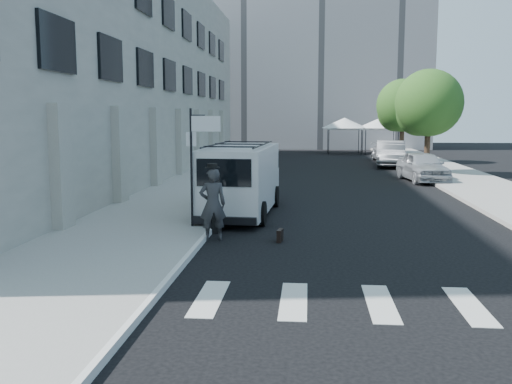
% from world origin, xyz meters
% --- Properties ---
extents(ground, '(120.00, 120.00, 0.00)m').
position_xyz_m(ground, '(0.00, 0.00, 0.00)').
color(ground, black).
rests_on(ground, ground).
extents(sidewalk_left, '(4.50, 48.00, 0.15)m').
position_xyz_m(sidewalk_left, '(-4.25, 16.00, 0.07)').
color(sidewalk_left, gray).
rests_on(sidewalk_left, ground).
extents(sidewalk_right, '(4.00, 56.00, 0.15)m').
position_xyz_m(sidewalk_right, '(9.00, 20.00, 0.07)').
color(sidewalk_right, gray).
rests_on(sidewalk_right, ground).
extents(building_left, '(10.00, 44.00, 12.00)m').
position_xyz_m(building_left, '(-11.50, 18.00, 6.00)').
color(building_left, gray).
rests_on(building_left, ground).
extents(building_far, '(22.00, 12.00, 25.00)m').
position_xyz_m(building_far, '(2.00, 50.00, 12.50)').
color(building_far, slate).
rests_on(building_far, ground).
extents(sign_pole, '(1.03, 0.07, 3.50)m').
position_xyz_m(sign_pole, '(-2.36, 3.20, 2.65)').
color(sign_pole, black).
rests_on(sign_pole, sidewalk_left).
extents(tree_near, '(3.80, 3.83, 6.03)m').
position_xyz_m(tree_near, '(7.50, 20.15, 3.97)').
color(tree_near, black).
rests_on(tree_near, ground).
extents(tree_far, '(3.80, 3.83, 6.03)m').
position_xyz_m(tree_far, '(7.50, 29.15, 3.97)').
color(tree_far, black).
rests_on(tree_far, ground).
extents(tent_left, '(4.00, 4.00, 3.20)m').
position_xyz_m(tent_left, '(4.00, 38.00, 2.71)').
color(tent_left, black).
rests_on(tent_left, ground).
extents(tent_right, '(4.00, 4.00, 3.20)m').
position_xyz_m(tent_right, '(7.20, 38.50, 2.71)').
color(tent_right, black).
rests_on(tent_right, ground).
extents(businessman, '(0.85, 0.68, 2.02)m').
position_xyz_m(businessman, '(-1.77, 2.00, 1.01)').
color(businessman, '#303032').
rests_on(businessman, ground).
extents(briefcase, '(0.17, 0.45, 0.34)m').
position_xyz_m(briefcase, '(0.09, 2.00, 0.17)').
color(briefcase, black).
rests_on(briefcase, ground).
extents(suitcase, '(0.30, 0.40, 1.00)m').
position_xyz_m(suitcase, '(-1.90, 3.00, 0.27)').
color(suitcase, black).
rests_on(suitcase, ground).
extents(cargo_van, '(2.49, 6.42, 2.37)m').
position_xyz_m(cargo_van, '(-1.49, 6.29, 1.23)').
color(cargo_van, silver).
rests_on(cargo_van, ground).
extents(parked_car_a, '(2.38, 4.81, 1.58)m').
position_xyz_m(parked_car_a, '(6.80, 16.98, 0.79)').
color(parked_car_a, '#A6AAAE').
rests_on(parked_car_a, ground).
extents(parked_car_b, '(2.44, 5.41, 1.72)m').
position_xyz_m(parked_car_b, '(6.35, 25.60, 0.86)').
color(parked_car_b, '#505256').
rests_on(parked_car_b, ground).
extents(parked_car_c, '(2.41, 4.92, 1.38)m').
position_xyz_m(parked_car_c, '(6.80, 29.78, 0.69)').
color(parked_car_c, '#96989D').
rests_on(parked_car_c, ground).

